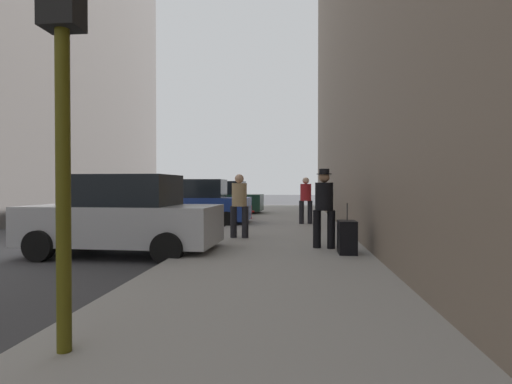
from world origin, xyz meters
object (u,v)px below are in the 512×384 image
(pedestrian_in_tan_coat, at_px, (239,202))
(traffic_light, at_px, (63,41))
(parked_silver_sedan, at_px, (125,217))
(pedestrian_with_fedora, at_px, (324,204))
(parked_dark_green_sedan, at_px, (223,199))
(rolling_suitcase, at_px, (347,237))
(fire_hydrant, at_px, (249,210))
(pedestrian_in_red_jacket, at_px, (306,198))
(parked_blue_sedan, at_px, (195,204))

(pedestrian_in_tan_coat, bearing_deg, traffic_light, -93.24)
(parked_silver_sedan, xyz_separation_m, pedestrian_with_fedora, (4.42, 0.51, 0.29))
(parked_dark_green_sedan, height_order, rolling_suitcase, parked_dark_green_sedan)
(pedestrian_with_fedora, relative_size, pedestrian_in_tan_coat, 1.04)
(traffic_light, relative_size, pedestrian_in_tan_coat, 2.11)
(fire_hydrant, distance_m, pedestrian_with_fedora, 8.34)
(fire_hydrant, height_order, pedestrian_in_tan_coat, pedestrian_in_tan_coat)
(parked_silver_sedan, relative_size, fire_hydrant, 6.05)
(parked_dark_green_sedan, xyz_separation_m, pedestrian_in_red_jacket, (4.15, -5.62, 0.26))
(parked_silver_sedan, height_order, traffic_light, traffic_light)
(parked_blue_sedan, bearing_deg, parked_silver_sedan, -90.00)
(fire_hydrant, height_order, pedestrian_in_red_jacket, pedestrian_in_red_jacket)
(parked_dark_green_sedan, xyz_separation_m, traffic_light, (1.85, -17.25, 1.91))
(parked_dark_green_sedan, distance_m, rolling_suitcase, 13.02)
(parked_blue_sedan, relative_size, rolling_suitcase, 4.08)
(fire_hydrant, distance_m, rolling_suitcase, 9.10)
(traffic_light, relative_size, rolling_suitcase, 3.46)
(parked_silver_sedan, distance_m, traffic_light, 5.97)
(parked_silver_sedan, relative_size, parked_dark_green_sedan, 1.00)
(parked_dark_green_sedan, height_order, traffic_light, traffic_light)
(parked_dark_green_sedan, bearing_deg, fire_hydrant, -62.73)
(parked_dark_green_sedan, relative_size, fire_hydrant, 6.02)
(pedestrian_with_fedora, height_order, pedestrian_in_red_jacket, pedestrian_with_fedora)
(traffic_light, xyz_separation_m, pedestrian_in_tan_coat, (0.42, 7.45, -1.65))
(parked_silver_sedan, height_order, pedestrian_in_red_jacket, pedestrian_in_red_jacket)
(parked_silver_sedan, bearing_deg, fire_hydrant, 77.88)
(pedestrian_with_fedora, height_order, pedestrian_in_tan_coat, pedestrian_with_fedora)
(pedestrian_in_tan_coat, bearing_deg, parked_blue_sedan, 118.63)
(parked_blue_sedan, height_order, traffic_light, traffic_light)
(fire_hydrant, distance_m, pedestrian_in_red_jacket, 3.22)
(fire_hydrant, bearing_deg, pedestrian_in_red_jacket, -42.05)
(parked_silver_sedan, height_order, parked_blue_sedan, same)
(traffic_light, bearing_deg, parked_silver_sedan, 109.11)
(traffic_light, relative_size, pedestrian_with_fedora, 2.03)
(parked_silver_sedan, height_order, fire_hydrant, parked_silver_sedan)
(fire_hydrant, relative_size, pedestrian_with_fedora, 0.40)
(parked_dark_green_sedan, xyz_separation_m, pedestrian_in_tan_coat, (2.28, -9.80, 0.26))
(parked_blue_sedan, bearing_deg, parked_dark_green_sedan, 90.00)
(parked_silver_sedan, xyz_separation_m, traffic_light, (1.85, -5.35, 1.91))
(parked_silver_sedan, distance_m, pedestrian_with_fedora, 4.46)
(pedestrian_with_fedora, bearing_deg, traffic_light, -113.67)
(parked_blue_sedan, distance_m, fire_hydrant, 2.82)
(traffic_light, height_order, pedestrian_in_red_jacket, traffic_light)
(parked_blue_sedan, bearing_deg, pedestrian_with_fedora, -52.50)
(pedestrian_in_red_jacket, relative_size, pedestrian_in_tan_coat, 1.00)
(pedestrian_with_fedora, bearing_deg, parked_dark_green_sedan, 111.20)
(rolling_suitcase, bearing_deg, pedestrian_in_red_jacket, 96.09)
(parked_silver_sedan, relative_size, pedestrian_with_fedora, 2.40)
(parked_blue_sedan, relative_size, pedestrian_in_tan_coat, 2.48)
(parked_dark_green_sedan, relative_size, rolling_suitcase, 4.08)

